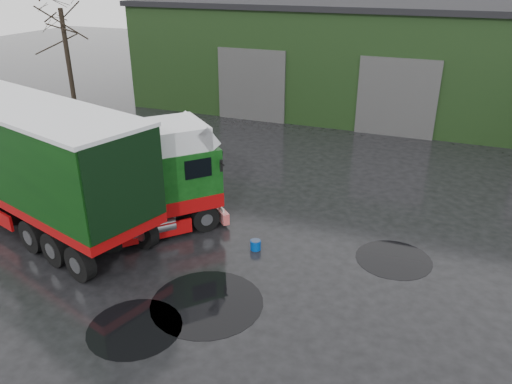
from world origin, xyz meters
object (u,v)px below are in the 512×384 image
tree_back_a (326,12)px  hero_tractor (134,182)px  wash_bucket (256,245)px  tree_left (65,39)px  warehouse (412,57)px  trailer_left (4,154)px

tree_back_a → hero_tractor: bearing=-87.1°
wash_bucket → tree_back_a: size_ratio=0.04×
hero_tractor → tree_back_a: bearing=134.9°
hero_tractor → wash_bucket: bearing=46.9°
tree_left → tree_back_a: 21.10m
warehouse → wash_bucket: 19.79m
trailer_left → wash_bucket: bearing=-69.8°
trailer_left → wash_bucket: trailer_left is taller
hero_tractor → tree_left: 17.34m
warehouse → tree_back_a: size_ratio=3.41×
warehouse → tree_back_a: bearing=128.7°
hero_tractor → wash_bucket: size_ratio=17.46×
hero_tractor → tree_back_a: tree_back_a is taller
warehouse → hero_tractor: bearing=-108.2°
trailer_left → tree_left: tree_left is taller
warehouse → tree_back_a: 12.90m
warehouse → trailer_left: (-11.66, -20.00, -1.02)m
tree_left → hero_tractor: bearing=-43.3°
tree_left → warehouse: bearing=22.8°
trailer_left → tree_back_a: tree_back_a is taller
warehouse → trailer_left: bearing=-120.2°
hero_tractor → wash_bucket: 4.42m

